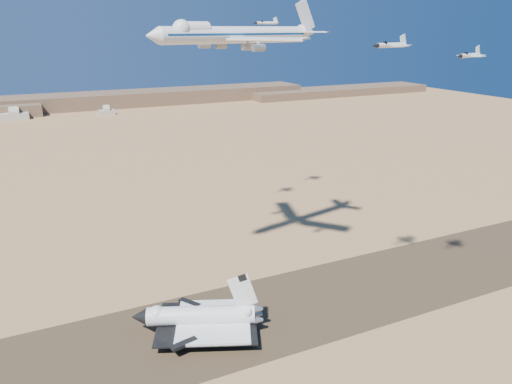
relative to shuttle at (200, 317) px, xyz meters
name	(u,v)px	position (x,y,z in m)	size (l,w,h in m)	color
ground	(231,323)	(11.43, 0.47, -5.86)	(1200.00, 1200.00, 0.00)	tan
runway	(231,323)	(11.43, 0.47, -5.83)	(600.00, 50.00, 0.06)	#4E3A27
ridgeline	(119,101)	(76.74, 527.78, 1.76)	(960.00, 90.00, 18.00)	brown
hangars	(11,117)	(-52.57, 478.91, -1.03)	(200.50, 29.50, 30.00)	beige
shuttle	(200,317)	(0.00, 0.00, 0.00)	(44.84, 37.63, 21.81)	white
carrier_747	(233,35)	(26.44, 30.04, 90.99)	(74.48, 56.25, 18.51)	white
crew_a	(228,335)	(7.36, -6.50, -5.01)	(0.58, 0.38, 1.59)	orange
crew_b	(236,335)	(9.81, -8.17, -5.02)	(0.76, 0.44, 1.57)	orange
crew_c	(235,334)	(9.62, -7.17, -4.92)	(1.04, 0.53, 1.77)	orange
chase_jet_a	(391,45)	(58.90, -16.26, 88.39)	(15.99, 9.11, 4.03)	white
chase_jet_b	(469,55)	(78.79, -28.74, 85.50)	(13.94, 8.11, 3.55)	white
chase_jet_c	(227,36)	(44.28, 78.77, 89.66)	(13.87, 8.05, 3.53)	white
chase_jet_d	(266,23)	(70.83, 91.16, 95.69)	(14.41, 7.76, 3.59)	white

